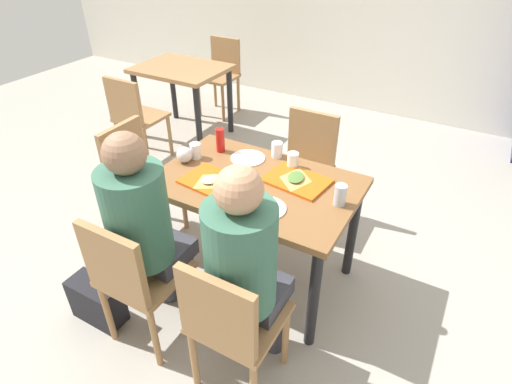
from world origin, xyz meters
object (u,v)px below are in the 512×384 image
object	(u,v)px
paper_plate_center	(248,158)
foil_bundle	(184,155)
chair_left_end	(137,174)
pizza_slice_a	(211,180)
soda_can	(340,195)
chair_near_right	(230,322)
background_chair_far	(222,70)
plastic_cup_c	(196,151)
background_chair_near	(134,114)
paper_plate_near_edge	(266,208)
plastic_cup_a	(277,150)
plastic_cup_d	(293,160)
main_table	(256,196)
plastic_cup_b	(230,204)
background_table	(182,79)
chair_near_left	(133,276)
tray_red_far	(296,180)
person_in_red	(144,223)
pizza_slice_b	(296,178)
tray_red_near	(214,182)
condiment_bottle	(220,140)
chair_far_side	(306,161)
handbag	(97,301)

from	to	relation	value
paper_plate_center	foil_bundle	xyz separation A→B (m)	(-0.33, -0.23, 0.05)
chair_left_end	pizza_slice_a	size ratio (longest dim) A/B	4.05
soda_can	foil_bundle	distance (m)	1.01
paper_plate_center	chair_near_right	bearing A→B (deg)	-64.14
pizza_slice_a	background_chair_far	xyz separation A→B (m)	(-1.51, 2.39, -0.27)
plastic_cup_c	background_chair_near	world-z (taller)	background_chair_near
chair_left_end	paper_plate_near_edge	distance (m)	1.20
plastic_cup_a	plastic_cup_d	world-z (taller)	same
main_table	paper_plate_center	distance (m)	0.30
chair_near_right	background_chair_far	size ratio (longest dim) A/B	1.00
plastic_cup_b	plastic_cup_c	world-z (taller)	same
background_table	plastic_cup_d	bearing A→B (deg)	-34.35
main_table	chair_near_left	size ratio (longest dim) A/B	1.37
tray_red_far	background_chair_near	bearing A→B (deg)	161.11
plastic_cup_a	background_chair_far	distance (m)	2.58
person_in_red	plastic_cup_a	bearing A→B (deg)	74.36
paper_plate_center	pizza_slice_b	world-z (taller)	pizza_slice_b
plastic_cup_c	plastic_cup_d	xyz separation A→B (m)	(0.59, 0.19, 0.00)
tray_red_far	foil_bundle	distance (m)	0.72
pizza_slice_b	pizza_slice_a	bearing A→B (deg)	-147.96
tray_red_near	plastic_cup_d	size ratio (longest dim) A/B	3.60
condiment_bottle	chair_near_right	bearing A→B (deg)	-55.13
chair_far_side	tray_red_near	world-z (taller)	chair_far_side
condiment_bottle	person_in_red	bearing A→B (deg)	-83.94
plastic_cup_c	handbag	bearing A→B (deg)	-101.61
paper_plate_center	soda_can	xyz separation A→B (m)	(0.68, -0.19, 0.06)
plastic_cup_a	background_chair_near	xyz separation A→B (m)	(-1.70, 0.45, -0.29)
chair_near_left	background_chair_far	xyz separation A→B (m)	(-1.43, 3.01, 0.00)
background_chair_near	background_chair_far	xyz separation A→B (m)	(0.00, 1.47, 0.00)
chair_left_end	paper_plate_center	bearing A→B (deg)	14.78
chair_left_end	soda_can	world-z (taller)	soda_can
background_chair_near	background_chair_far	bearing A→B (deg)	90.00
tray_red_near	paper_plate_near_edge	world-z (taller)	tray_red_near
chair_far_side	background_chair_far	xyz separation A→B (m)	(-1.73, 1.48, 0.00)
plastic_cup_d	condiment_bottle	xyz separation A→B (m)	(-0.50, -0.04, 0.03)
tray_red_far	handbag	xyz separation A→B (m)	(-0.85, -0.90, -0.62)
plastic_cup_c	plastic_cup_a	bearing A→B (deg)	31.11
person_in_red	pizza_slice_b	xyz separation A→B (m)	(0.50, 0.74, 0.02)
main_table	plastic_cup_a	bearing A→B (deg)	95.20
main_table	pizza_slice_b	distance (m)	0.26
pizza_slice_a	plastic_cup_a	bearing A→B (deg)	68.81
foil_bundle	plastic_cup_b	bearing A→B (deg)	-29.89
plastic_cup_c	condiment_bottle	bearing A→B (deg)	59.89
background_table	chair_far_side	bearing A→B (deg)	-23.31
plastic_cup_a	background_chair_near	size ratio (longest dim) A/B	0.12
background_table	condiment_bottle	bearing A→B (deg)	-44.07
chair_near_left	soda_can	distance (m)	1.16
chair_left_end	background_table	xyz separation A→B (m)	(-0.75, 1.51, 0.11)
pizza_slice_a	tray_red_near	bearing A→B (deg)	67.35
chair_near_left	condiment_bottle	size ratio (longest dim) A/B	5.41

